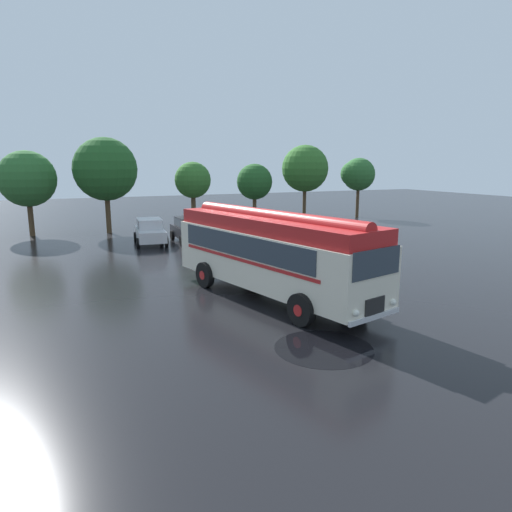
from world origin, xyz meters
name	(u,v)px	position (x,y,z in m)	size (l,w,h in m)	color
ground_plane	(280,298)	(0.00, 0.00, 0.00)	(120.00, 120.00, 0.00)	black
vintage_bus	(272,251)	(-0.28, 0.22, 1.89)	(4.77, 10.38, 3.49)	silver
car_near_left	(150,231)	(-2.21, 14.62, 0.85)	(2.27, 4.35, 1.66)	#B7BABF
car_mid_left	(189,229)	(0.38, 14.37, 0.85)	(1.99, 4.21, 1.66)	black
tree_far_left	(27,179)	(-9.52, 21.67, 4.16)	(4.03, 4.03, 6.17)	#4C3823
tree_left_of_centre	(107,170)	(-3.98, 20.98, 4.74)	(4.72, 4.72, 7.17)	#4C3823
tree_centre	(193,180)	(2.80, 21.34, 3.87)	(2.97, 2.97, 5.38)	#4C3823
tree_right_of_centre	(254,182)	(8.30, 21.56, 3.65)	(3.12, 3.12, 5.22)	#4C3823
tree_far_right	(306,169)	(13.44, 21.38, 4.77)	(4.23, 4.23, 6.90)	#4C3823
tree_extra_right	(357,174)	(19.53, 21.93, 4.19)	(3.34, 3.18, 5.78)	#4C3823
puddle_patch	(324,348)	(-1.12, -4.98, 0.00)	(2.86, 2.86, 0.01)	black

